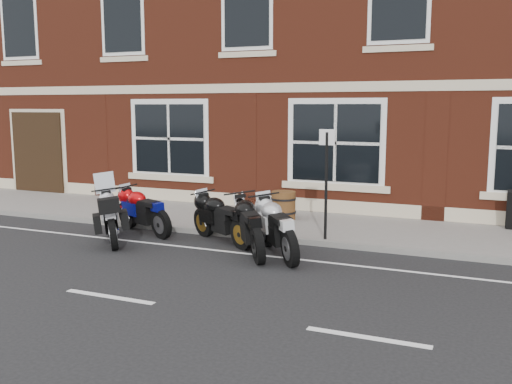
% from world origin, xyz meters
% --- Properties ---
extents(ground, '(80.00, 80.00, 0.00)m').
position_xyz_m(ground, '(0.00, 0.00, 0.00)').
color(ground, black).
rests_on(ground, ground).
extents(sidewalk, '(30.00, 3.00, 0.12)m').
position_xyz_m(sidewalk, '(0.00, 3.00, 0.06)').
color(sidewalk, slate).
rests_on(sidewalk, ground).
extents(kerb, '(30.00, 0.16, 0.12)m').
position_xyz_m(kerb, '(0.00, 1.42, 0.06)').
color(kerb, slate).
rests_on(kerb, ground).
extents(pub_building, '(24.00, 12.00, 12.00)m').
position_xyz_m(pub_building, '(0.00, 10.50, 6.00)').
color(pub_building, '#612414').
rests_on(pub_building, ground).
extents(moto_touring_silver, '(1.50, 1.78, 1.44)m').
position_xyz_m(moto_touring_silver, '(-2.24, 0.08, 0.59)').
color(moto_touring_silver, black).
rests_on(moto_touring_silver, ground).
extents(moto_sport_red, '(2.00, 1.03, 0.96)m').
position_xyz_m(moto_sport_red, '(-2.08, 1.02, 0.55)').
color(moto_sport_red, black).
rests_on(moto_sport_red, ground).
extents(moto_sport_black, '(1.92, 1.21, 0.97)m').
position_xyz_m(moto_sport_black, '(0.00, 0.90, 0.56)').
color(moto_sport_black, black).
rests_on(moto_sport_black, ground).
extents(moto_sport_silver, '(1.53, 1.91, 1.04)m').
position_xyz_m(moto_sport_silver, '(1.51, 0.35, 0.60)').
color(moto_sport_silver, black).
rests_on(moto_sport_silver, ground).
extents(moto_naked_black, '(1.44, 2.01, 1.05)m').
position_xyz_m(moto_naked_black, '(0.93, 0.33, 0.60)').
color(moto_naked_black, black).
rests_on(moto_naked_black, ground).
extents(barrel_planter, '(0.63, 0.63, 0.70)m').
position_xyz_m(barrel_planter, '(0.55, 3.23, 0.47)').
color(barrel_planter, '#4C3A14').
rests_on(barrel_planter, sidewalk).
extents(parking_sign, '(0.33, 0.06, 2.32)m').
position_xyz_m(parking_sign, '(2.12, 1.55, 1.46)').
color(parking_sign, black).
rests_on(parking_sign, sidewalk).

